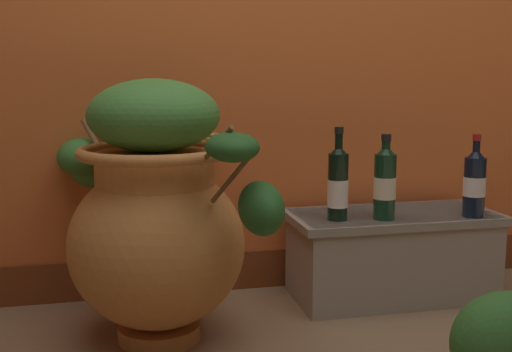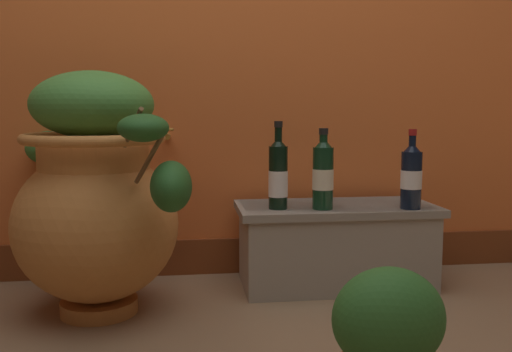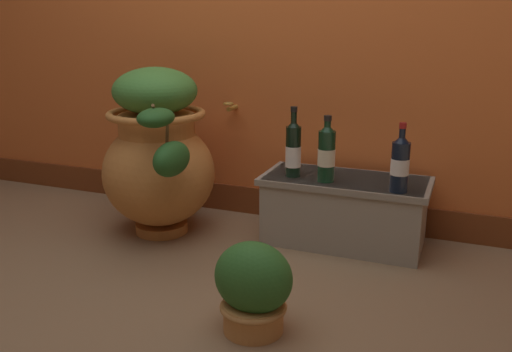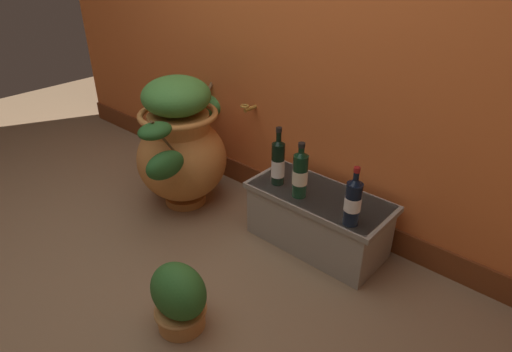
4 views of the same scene
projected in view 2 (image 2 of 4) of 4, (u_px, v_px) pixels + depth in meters
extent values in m
cube|color=brown|center=(215.00, 256.00, 2.43)|extent=(4.40, 0.02, 0.15)
cylinder|color=#B28433|center=(167.00, 136.00, 2.29)|extent=(0.02, 0.10, 0.02)
torus|color=#B28433|center=(167.00, 130.00, 2.24)|extent=(0.06, 0.06, 0.01)
cylinder|color=#CC7F3D|center=(100.00, 306.00, 1.95)|extent=(0.27, 0.27, 0.05)
ellipsoid|color=#CC7F3D|center=(97.00, 225.00, 1.92)|extent=(0.56, 0.56, 0.53)
cylinder|color=#CC7F3D|center=(94.00, 155.00, 1.89)|extent=(0.37, 0.37, 0.12)
torus|color=#CC7F3D|center=(94.00, 138.00, 1.89)|extent=(0.48, 0.48, 0.04)
cylinder|color=brown|center=(133.00, 128.00, 1.66)|extent=(0.08, 0.15, 0.13)
ellipsoid|color=#235623|center=(143.00, 128.00, 1.61)|extent=(0.15, 0.19, 0.08)
cylinder|color=brown|center=(151.00, 156.00, 1.68)|extent=(0.12, 0.16, 0.19)
ellipsoid|color=#235623|center=(171.00, 186.00, 1.62)|extent=(0.12, 0.23, 0.15)
cylinder|color=brown|center=(58.00, 137.00, 2.14)|extent=(0.12, 0.21, 0.19)
ellipsoid|color=#387A33|center=(49.00, 148.00, 2.22)|extent=(0.18, 0.23, 0.13)
cylinder|color=brown|center=(72.00, 143.00, 2.20)|extent=(0.10, 0.26, 0.22)
ellipsoid|color=#428438|center=(66.00, 159.00, 2.32)|extent=(0.20, 0.18, 0.16)
ellipsoid|color=#428438|center=(93.00, 105.00, 1.87)|extent=(0.41, 0.41, 0.23)
cube|color=#9E9384|center=(335.00, 245.00, 2.25)|extent=(0.75, 0.35, 0.33)
cube|color=gray|center=(336.00, 208.00, 2.23)|extent=(0.79, 0.37, 0.03)
cylinder|color=black|center=(278.00, 178.00, 2.13)|extent=(0.07, 0.07, 0.24)
cone|color=black|center=(278.00, 143.00, 2.11)|extent=(0.07, 0.07, 0.04)
cylinder|color=black|center=(278.00, 134.00, 2.11)|extent=(0.03, 0.03, 0.10)
cylinder|color=black|center=(278.00, 124.00, 2.11)|extent=(0.03, 0.03, 0.02)
cylinder|color=silver|center=(278.00, 184.00, 2.13)|extent=(0.07, 0.07, 0.10)
cylinder|color=black|center=(411.00, 180.00, 2.13)|extent=(0.08, 0.08, 0.22)
cone|color=black|center=(412.00, 148.00, 2.12)|extent=(0.08, 0.08, 0.04)
cylinder|color=black|center=(412.00, 140.00, 2.11)|extent=(0.03, 0.03, 0.09)
cylinder|color=maroon|center=(413.00, 132.00, 2.11)|extent=(0.03, 0.03, 0.02)
cylinder|color=silver|center=(411.00, 179.00, 2.13)|extent=(0.08, 0.08, 0.07)
cylinder|color=black|center=(323.00, 178.00, 2.13)|extent=(0.08, 0.08, 0.24)
cone|color=black|center=(323.00, 144.00, 2.11)|extent=(0.08, 0.08, 0.04)
cylinder|color=black|center=(324.00, 138.00, 2.11)|extent=(0.03, 0.03, 0.07)
cylinder|color=black|center=(324.00, 131.00, 2.10)|extent=(0.04, 0.04, 0.02)
cylinder|color=beige|center=(323.00, 179.00, 2.13)|extent=(0.08, 0.08, 0.08)
ellipsoid|color=#2D6628|center=(388.00, 319.00, 1.35)|extent=(0.28, 0.22, 0.26)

